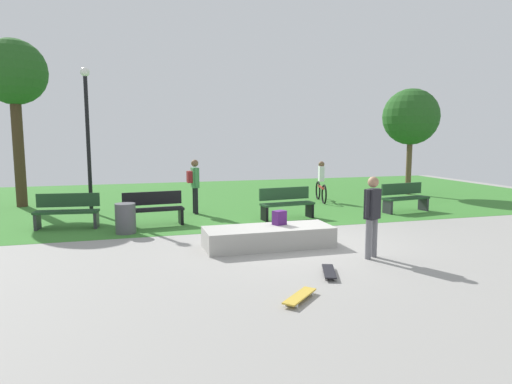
{
  "coord_description": "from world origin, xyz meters",
  "views": [
    {
      "loc": [
        -3.64,
        -9.25,
        2.44
      ],
      "look_at": [
        -0.74,
        0.88,
        1.09
      ],
      "focal_mm": 31.17,
      "sensor_mm": 36.0,
      "label": 1
    }
  ],
  "objects_px": {
    "skateboard_spare": "(300,296)",
    "tree_tall_oak": "(411,117)",
    "skateboard_by_ledge": "(329,271)",
    "trash_bin": "(126,218)",
    "skater_performing_trick": "(372,211)",
    "lamp_post": "(87,127)",
    "park_bench_center_lawn": "(286,202)",
    "park_bench_far_right": "(67,210)",
    "pedestrian_with_backpack": "(194,181)",
    "cyclist_on_bicycle": "(321,184)",
    "park_bench_by_oak": "(405,197)",
    "park_bench_near_lamppost": "(153,208)",
    "tree_slender_maple": "(14,75)",
    "backpack_on_ledge": "(279,218)",
    "concrete_ledge": "(268,237)"
  },
  "relations": [
    {
      "from": "skateboard_spare",
      "to": "tree_tall_oak",
      "type": "distance_m",
      "value": 13.62
    },
    {
      "from": "skateboard_by_ledge",
      "to": "trash_bin",
      "type": "height_order",
      "value": "trash_bin"
    },
    {
      "from": "skater_performing_trick",
      "to": "lamp_post",
      "type": "relative_size",
      "value": 0.36
    },
    {
      "from": "park_bench_center_lawn",
      "to": "tree_tall_oak",
      "type": "relative_size",
      "value": 0.38
    },
    {
      "from": "park_bench_center_lawn",
      "to": "lamp_post",
      "type": "height_order",
      "value": "lamp_post"
    },
    {
      "from": "park_bench_far_right",
      "to": "pedestrian_with_backpack",
      "type": "bearing_deg",
      "value": 19.28
    },
    {
      "from": "cyclist_on_bicycle",
      "to": "lamp_post",
      "type": "bearing_deg",
      "value": -178.01
    },
    {
      "from": "park_bench_by_oak",
      "to": "cyclist_on_bicycle",
      "type": "height_order",
      "value": "cyclist_on_bicycle"
    },
    {
      "from": "park_bench_near_lamppost",
      "to": "tree_slender_maple",
      "type": "bearing_deg",
      "value": 132.54
    },
    {
      "from": "backpack_on_ledge",
      "to": "tree_slender_maple",
      "type": "relative_size",
      "value": 0.06
    },
    {
      "from": "park_bench_by_oak",
      "to": "trash_bin",
      "type": "distance_m",
      "value": 8.63
    },
    {
      "from": "park_bench_near_lamppost",
      "to": "trash_bin",
      "type": "bearing_deg",
      "value": -131.15
    },
    {
      "from": "skateboard_by_ledge",
      "to": "pedestrian_with_backpack",
      "type": "bearing_deg",
      "value": 101.58
    },
    {
      "from": "tree_tall_oak",
      "to": "park_bench_by_oak",
      "type": "bearing_deg",
      "value": -126.09
    },
    {
      "from": "trash_bin",
      "to": "pedestrian_with_backpack",
      "type": "height_order",
      "value": "pedestrian_with_backpack"
    },
    {
      "from": "backpack_on_ledge",
      "to": "park_bench_near_lamppost",
      "type": "xyz_separation_m",
      "value": [
        -2.62,
        2.91,
        -0.12
      ]
    },
    {
      "from": "skateboard_spare",
      "to": "park_bench_by_oak",
      "type": "distance_m",
      "value": 8.76
    },
    {
      "from": "park_bench_far_right",
      "to": "lamp_post",
      "type": "distance_m",
      "value": 3.25
    },
    {
      "from": "tree_slender_maple",
      "to": "lamp_post",
      "type": "height_order",
      "value": "tree_slender_maple"
    },
    {
      "from": "skater_performing_trick",
      "to": "park_bench_by_oak",
      "type": "xyz_separation_m",
      "value": [
        3.85,
        4.52,
        -0.47
      ]
    },
    {
      "from": "skateboard_by_ledge",
      "to": "tree_slender_maple",
      "type": "bearing_deg",
      "value": 125.06
    },
    {
      "from": "backpack_on_ledge",
      "to": "trash_bin",
      "type": "xyz_separation_m",
      "value": [
        -3.34,
        2.08,
        -0.22
      ]
    },
    {
      "from": "concrete_ledge",
      "to": "park_bench_by_oak",
      "type": "distance_m",
      "value": 6.36
    },
    {
      "from": "park_bench_by_oak",
      "to": "tree_slender_maple",
      "type": "xyz_separation_m",
      "value": [
        -12.04,
        4.54,
        3.94
      ]
    },
    {
      "from": "pedestrian_with_backpack",
      "to": "cyclist_on_bicycle",
      "type": "distance_m",
      "value": 5.1
    },
    {
      "from": "concrete_ledge",
      "to": "park_bench_by_oak",
      "type": "bearing_deg",
      "value": 29.09
    },
    {
      "from": "concrete_ledge",
      "to": "skater_performing_trick",
      "type": "bearing_deg",
      "value": -39.98
    },
    {
      "from": "skateboard_spare",
      "to": "trash_bin",
      "type": "xyz_separation_m",
      "value": [
        -2.51,
        5.45,
        0.31
      ]
    },
    {
      "from": "park_bench_near_lamppost",
      "to": "tree_slender_maple",
      "type": "xyz_separation_m",
      "value": [
        -4.18,
        4.56,
        3.94
      ]
    },
    {
      "from": "skateboard_by_ledge",
      "to": "park_bench_center_lawn",
      "type": "relative_size",
      "value": 0.5
    },
    {
      "from": "park_bench_near_lamppost",
      "to": "pedestrian_with_backpack",
      "type": "distance_m",
      "value": 2.08
    },
    {
      "from": "tree_slender_maple",
      "to": "skater_performing_trick",
      "type": "bearing_deg",
      "value": -47.89
    },
    {
      "from": "skateboard_spare",
      "to": "lamp_post",
      "type": "bearing_deg",
      "value": 111.95
    },
    {
      "from": "park_bench_near_lamppost",
      "to": "park_bench_far_right",
      "type": "distance_m",
      "value": 2.21
    },
    {
      "from": "concrete_ledge",
      "to": "park_bench_near_lamppost",
      "type": "xyz_separation_m",
      "value": [
        -2.31,
        3.08,
        0.26
      ]
    },
    {
      "from": "park_bench_near_lamppost",
      "to": "tree_tall_oak",
      "type": "bearing_deg",
      "value": 19.23
    },
    {
      "from": "skateboard_by_ledge",
      "to": "pedestrian_with_backpack",
      "type": "xyz_separation_m",
      "value": [
        -1.39,
        6.78,
        0.95
      ]
    },
    {
      "from": "park_bench_center_lawn",
      "to": "park_bench_near_lamppost",
      "type": "bearing_deg",
      "value": 179.02
    },
    {
      "from": "park_bench_center_lawn",
      "to": "trash_bin",
      "type": "xyz_separation_m",
      "value": [
        -4.54,
        -0.76,
        -0.1
      ]
    },
    {
      "from": "park_bench_near_lamppost",
      "to": "park_bench_far_right",
      "type": "bearing_deg",
      "value": 173.4
    },
    {
      "from": "skateboard_by_ledge",
      "to": "park_bench_near_lamppost",
      "type": "height_order",
      "value": "park_bench_near_lamppost"
    },
    {
      "from": "concrete_ledge",
      "to": "backpack_on_ledge",
      "type": "xyz_separation_m",
      "value": [
        0.31,
        0.17,
        0.38
      ]
    },
    {
      "from": "trash_bin",
      "to": "skater_performing_trick",
      "type": "bearing_deg",
      "value": -37.87
    },
    {
      "from": "backpack_on_ledge",
      "to": "skater_performing_trick",
      "type": "bearing_deg",
      "value": 108.83
    },
    {
      "from": "concrete_ledge",
      "to": "park_bench_center_lawn",
      "type": "relative_size",
      "value": 1.72
    },
    {
      "from": "skateboard_by_ledge",
      "to": "lamp_post",
      "type": "height_order",
      "value": "lamp_post"
    },
    {
      "from": "concrete_ledge",
      "to": "tree_slender_maple",
      "type": "xyz_separation_m",
      "value": [
        -6.49,
        7.63,
        4.2
      ]
    },
    {
      "from": "park_bench_near_lamppost",
      "to": "lamp_post",
      "type": "bearing_deg",
      "value": 124.69
    },
    {
      "from": "concrete_ledge",
      "to": "trash_bin",
      "type": "relative_size",
      "value": 3.72
    },
    {
      "from": "park_bench_center_lawn",
      "to": "tree_tall_oak",
      "type": "bearing_deg",
      "value": 29.12
    }
  ]
}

